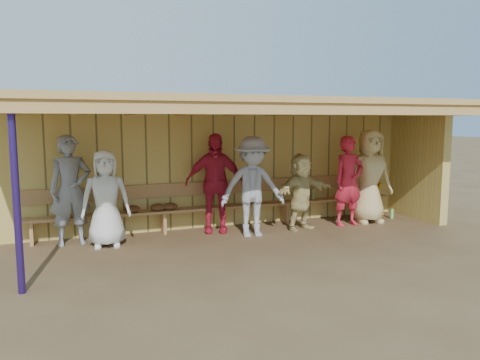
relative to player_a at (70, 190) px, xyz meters
name	(u,v)px	position (x,y,z in m)	size (l,w,h in m)	color
ground	(247,240)	(2.94, -0.81, -0.95)	(90.00, 90.00, 0.00)	brown
player_a	(70,190)	(0.00, 0.00, 0.00)	(0.69, 0.46, 1.90)	gray
player_b	(106,198)	(0.55, -0.33, -0.12)	(0.81, 0.53, 1.66)	white
player_d	(215,183)	(2.59, 0.00, 0.00)	(1.11, 0.46, 1.90)	red
player_e	(253,187)	(3.14, -0.57, -0.03)	(1.20, 0.69, 1.85)	#999AA2
player_f	(301,192)	(4.23, -0.43, -0.20)	(1.40, 0.45, 1.51)	#D9C47A
player_g	(348,181)	(5.31, -0.44, -0.04)	(0.67, 0.44, 1.83)	red
player_h	(370,176)	(5.88, -0.37, 0.03)	(0.96, 0.62, 1.96)	#D2B776
dugout_structure	(253,144)	(3.33, -0.12, 0.74)	(8.80, 3.20, 2.50)	tan
bench	(226,201)	(2.94, 0.31, -0.42)	(7.60, 0.34, 0.93)	tan
dugout_equipment	(201,206)	(2.37, 0.18, -0.46)	(5.72, 0.62, 0.80)	orange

